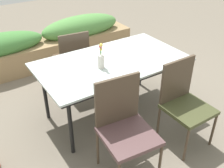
{
  "coord_description": "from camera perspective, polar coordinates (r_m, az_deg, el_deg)",
  "views": [
    {
      "loc": [
        -1.5,
        -2.39,
        2.18
      ],
      "look_at": [
        0.03,
        -0.04,
        0.44
      ],
      "focal_mm": 42.85,
      "sensor_mm": 36.0,
      "label": 1
    }
  ],
  "objects": [
    {
      "name": "chair_far_side",
      "position": [
        3.82,
        -8.46,
        5.74
      ],
      "size": [
        0.49,
        0.49,
        0.91
      ],
      "rotation": [
        0.0,
        0.0,
        -0.11
      ],
      "color": "#4A3624",
      "rests_on": "ground"
    },
    {
      "name": "chair_near_right",
      "position": [
        2.96,
        15.04,
        -3.17
      ],
      "size": [
        0.46,
        0.46,
        0.95
      ],
      "rotation": [
        0.0,
        0.0,
        3.15
      ],
      "color": "#424626",
      "rests_on": "ground"
    },
    {
      "name": "ground_plane",
      "position": [
        3.56,
        -0.77,
        -5.84
      ],
      "size": [
        12.0,
        12.0,
        0.0
      ],
      "primitive_type": "plane",
      "color": "#756B5B"
    },
    {
      "name": "dining_table",
      "position": [
        3.16,
        0.0,
        4.2
      ],
      "size": [
        1.75,
        0.99,
        0.76
      ],
      "color": "silver",
      "rests_on": "ground"
    },
    {
      "name": "planter_box",
      "position": [
        4.72,
        -14.28,
        7.97
      ],
      "size": [
        3.25,
        0.55,
        0.73
      ],
      "color": "#9E7F56",
      "rests_on": "ground"
    },
    {
      "name": "chair_near_left",
      "position": [
        2.52,
        2.61,
        -8.46
      ],
      "size": [
        0.53,
        0.53,
        0.98
      ],
      "rotation": [
        0.0,
        0.0,
        3.04
      ],
      "color": "brown",
      "rests_on": "ground"
    },
    {
      "name": "flower_vase",
      "position": [
        2.94,
        -2.35,
        5.32
      ],
      "size": [
        0.07,
        0.07,
        0.3
      ],
      "color": "silver",
      "rests_on": "dining_table"
    }
  ]
}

